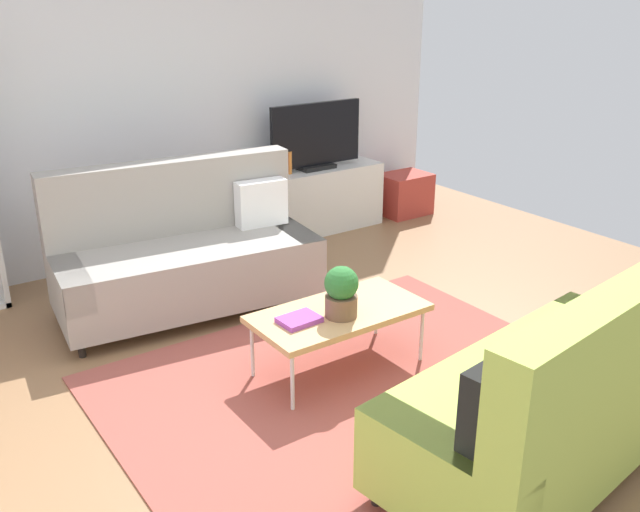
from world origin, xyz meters
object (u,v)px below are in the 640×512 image
object	(u,v)px
tv_console	(315,200)
storage_trunk	(404,194)
tv	(316,137)
coffee_table	(339,314)
couch_green	(560,394)
vase_0	(261,167)
couch_beige	(186,253)
bottle_0	(280,165)
potted_plant	(341,292)
bottle_1	(290,163)
table_book_0	(299,320)

from	to	relation	value
tv_console	storage_trunk	xyz separation A→B (m)	(1.10, -0.10, -0.10)
tv	storage_trunk	xyz separation A→B (m)	(1.10, -0.08, -0.73)
coffee_table	tv	size ratio (longest dim) A/B	1.10
couch_green	vase_0	bearing A→B (deg)	74.10
couch_beige	couch_green	world-z (taller)	same
bottle_0	storage_trunk	bearing A→B (deg)	-2.25
tv	potted_plant	size ratio (longest dim) A/B	3.09
tv	bottle_1	world-z (taller)	tv
tv_console	storage_trunk	distance (m)	1.11
coffee_table	storage_trunk	world-z (taller)	storage_trunk
potted_plant	bottle_1	distance (m)	2.66
couch_beige	vase_0	distance (m)	1.61
bottle_0	bottle_1	world-z (taller)	bottle_1
couch_beige	couch_green	bearing A→B (deg)	109.87
tv_console	couch_green	bearing A→B (deg)	-106.91
tv_console	tv	size ratio (longest dim) A/B	1.40
storage_trunk	bottle_1	size ratio (longest dim) A/B	2.41
storage_trunk	potted_plant	xyz separation A→B (m)	(-2.58, -2.32, 0.36)
tv	storage_trunk	size ratio (longest dim) A/B	1.92
couch_beige	couch_green	size ratio (longest dim) A/B	0.99
bottle_0	couch_beige	bearing A→B (deg)	-147.35
couch_beige	bottle_1	xyz separation A→B (m)	(1.50, 0.89, 0.31)
vase_0	bottle_1	size ratio (longest dim) A/B	0.83
couch_green	potted_plant	world-z (taller)	couch_green
bottle_1	potted_plant	bearing A→B (deg)	-115.99
coffee_table	tv_console	xyz separation A→B (m)	(1.44, 2.35, -0.07)
tv	potted_plant	world-z (taller)	tv
couch_green	vase_0	distance (m)	3.88
table_book_0	storage_trunk	bearing A→B (deg)	38.38
coffee_table	storage_trunk	distance (m)	3.40
tv_console	tv	bearing A→B (deg)	-90.00
potted_plant	bottle_1	world-z (taller)	bottle_1
bottle_1	bottle_0	bearing A→B (deg)	180.00
tv_console	vase_0	xyz separation A→B (m)	(-0.58, 0.05, 0.41)
couch_beige	bottle_1	size ratio (longest dim) A/B	9.20
potted_plant	table_book_0	distance (m)	0.31
couch_beige	potted_plant	bearing A→B (deg)	109.38
coffee_table	bottle_0	xyz separation A→B (m)	(1.02, 2.31, 0.34)
tv	potted_plant	xyz separation A→B (m)	(-1.48, -2.40, -0.37)
couch_beige	coffee_table	size ratio (longest dim) A/B	1.80
couch_beige	vase_0	xyz separation A→B (m)	(1.24, 0.98, 0.29)
couch_beige	table_book_0	world-z (taller)	couch_beige
coffee_table	couch_beige	bearing A→B (deg)	104.95
tv	potted_plant	distance (m)	2.85
vase_0	bottle_1	world-z (taller)	bottle_1
tv	table_book_0	bearing A→B (deg)	-126.75
potted_plant	bottle_0	size ratio (longest dim) A/B	1.67
tv	bottle_0	size ratio (longest dim) A/B	5.16
tv	table_book_0	xyz separation A→B (m)	(-1.74, -2.33, -0.52)
potted_plant	couch_beige	bearing A→B (deg)	102.88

